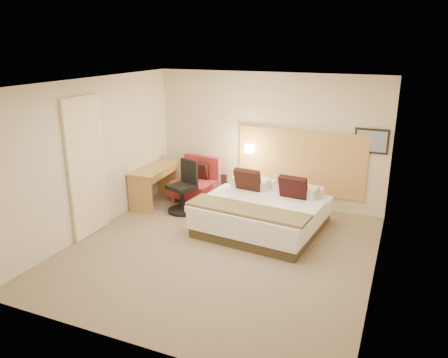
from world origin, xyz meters
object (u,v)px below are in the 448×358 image
at_px(lounge_chair, 197,183).
at_px(side_table, 222,194).
at_px(bed, 263,212).
at_px(desk_chair, 184,191).
at_px(desk, 155,175).

distance_m(lounge_chair, side_table, 0.73).
bearing_deg(bed, desk_chair, 173.53).
height_order(desk, desk_chair, desk_chair).
bearing_deg(bed, desk, 171.57).
xyz_separation_m(bed, side_table, (-1.11, 0.68, -0.03)).
bearing_deg(side_table, desk_chair, -142.10).
relative_size(side_table, desk_chair, 0.52).
height_order(bed, desk, bed).
bearing_deg(lounge_chair, desk, -142.48).
distance_m(lounge_chair, desk, 0.92).
distance_m(side_table, desk_chair, 0.79).
relative_size(bed, side_table, 4.19).
bearing_deg(side_table, bed, -31.48).
height_order(side_table, desk, desk).
bearing_deg(lounge_chair, side_table, -18.76).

